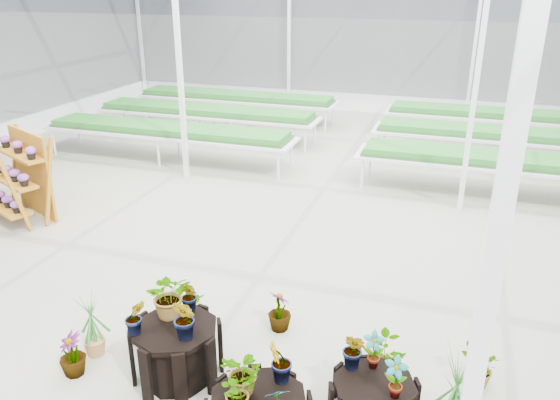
% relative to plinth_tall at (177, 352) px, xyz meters
% --- Properties ---
extents(ground_plane, '(24.00, 24.00, 0.00)m').
position_rel_plinth_tall_xyz_m(ground_plane, '(-0.07, 2.14, -0.33)').
color(ground_plane, gray).
rests_on(ground_plane, ground).
extents(greenhouse_shell, '(18.00, 24.00, 4.50)m').
position_rel_plinth_tall_xyz_m(greenhouse_shell, '(-0.07, 2.14, 1.92)').
color(greenhouse_shell, white).
rests_on(greenhouse_shell, ground).
extents(steel_frame, '(18.00, 24.00, 4.50)m').
position_rel_plinth_tall_xyz_m(steel_frame, '(-0.07, 2.14, 1.92)').
color(steel_frame, silver).
rests_on(steel_frame, ground).
extents(nursery_benches, '(16.00, 7.00, 0.84)m').
position_rel_plinth_tall_xyz_m(nursery_benches, '(-0.07, 9.34, 0.09)').
color(nursery_benches, silver).
rests_on(nursery_benches, ground).
extents(plinth_tall, '(1.17, 1.17, 0.67)m').
position_rel_plinth_tall_xyz_m(plinth_tall, '(0.00, 0.00, 0.00)').
color(plinth_tall, black).
rests_on(plinth_tall, ground).
extents(plinth_low, '(1.16, 1.16, 0.40)m').
position_rel_plinth_tall_xyz_m(plinth_low, '(2.20, 0.10, -0.13)').
color(plinth_low, black).
rests_on(plinth_low, ground).
extents(shelf_rack, '(1.74, 1.37, 1.63)m').
position_rel_plinth_tall_xyz_m(shelf_rack, '(-4.98, 3.06, 0.48)').
color(shelf_rack, '#985E14').
rests_on(shelf_rack, ground).
extents(nursery_plants, '(4.79, 2.96, 1.21)m').
position_rel_plinth_tall_xyz_m(nursery_plants, '(0.91, 0.08, 0.16)').
color(nursery_plants, '#236623').
rests_on(nursery_plants, ground).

